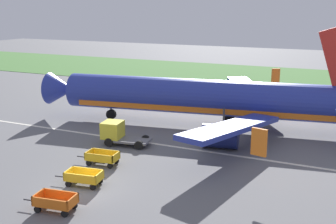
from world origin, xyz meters
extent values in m
plane|color=slate|center=(0.00, 0.00, 0.00)|extent=(220.00, 220.00, 0.00)
cube|color=#477A38|center=(0.00, 53.49, 0.03)|extent=(220.00, 28.00, 0.06)
cube|color=silver|center=(0.00, 10.93, 0.01)|extent=(120.00, 0.36, 0.01)
cylinder|color=#28389E|center=(1.82, 18.47, 3.15)|extent=(30.21, 8.37, 3.70)
cube|color=orange|center=(1.82, 18.47, 2.13)|extent=(27.22, 7.71, 0.56)
cone|color=#28389E|center=(-14.47, 15.88, 3.15)|extent=(3.73, 4.08, 3.63)
cube|color=#28389E|center=(7.21, 10.88, 2.48)|extent=(5.45, 13.25, 1.35)
cube|color=orange|center=(10.82, 4.87, 3.43)|extent=(1.12, 0.44, 1.90)
cylinder|color=navy|center=(5.75, 12.22, 1.13)|extent=(3.49, 2.58, 2.10)
cube|color=#28389E|center=(4.58, 27.37, 2.48)|extent=(8.93, 12.48, 1.35)
cube|color=orange|center=(6.16, 34.20, 3.43)|extent=(1.05, 0.74, 1.90)
cylinder|color=navy|center=(3.61, 25.63, 1.13)|extent=(3.49, 2.58, 2.10)
cylinder|color=#4C4C51|center=(-8.55, 16.82, 1.57)|extent=(0.20, 0.20, 2.04)
cylinder|color=black|center=(-8.55, 16.82, 0.55)|extent=(1.16, 0.62, 1.10)
cylinder|color=#4C4C51|center=(4.63, 16.69, 1.57)|extent=(0.20, 0.20, 2.04)
cylinder|color=black|center=(4.63, 16.69, 0.55)|extent=(1.16, 0.62, 1.10)
cylinder|color=#4C4C51|center=(3.94, 21.04, 1.57)|extent=(0.20, 0.20, 2.04)
cylinder|color=black|center=(3.94, 21.04, 0.55)|extent=(1.16, 0.62, 1.10)
cube|color=orange|center=(0.32, -3.49, 0.48)|extent=(2.67, 1.74, 0.08)
cube|color=orange|center=(0.41, -4.13, 0.80)|extent=(2.49, 0.45, 0.55)
cube|color=orange|center=(0.23, -2.85, 0.80)|extent=(2.49, 0.45, 0.55)
cube|color=orange|center=(-0.87, -3.66, 0.80)|extent=(0.30, 1.40, 0.55)
cube|color=orange|center=(1.51, -3.32, 0.80)|extent=(0.30, 1.40, 0.55)
cylinder|color=#2D2D33|center=(-1.46, -3.74, 0.44)|extent=(1.00, 0.22, 0.08)
cylinder|color=black|center=(-0.53, -4.18, 0.22)|extent=(0.46, 0.22, 0.44)
cylinder|color=black|center=(-0.69, -3.07, 0.22)|extent=(0.46, 0.22, 0.44)
cylinder|color=black|center=(1.32, -3.91, 0.22)|extent=(0.46, 0.22, 0.44)
cylinder|color=black|center=(1.17, -2.80, 0.22)|extent=(0.46, 0.22, 0.44)
cube|color=gold|center=(-0.39, 0.43, 0.48)|extent=(2.69, 1.77, 0.08)
cube|color=gold|center=(-0.29, -0.22, 0.80)|extent=(2.49, 0.48, 0.55)
cube|color=gold|center=(-0.49, 1.07, 0.80)|extent=(2.49, 0.48, 0.55)
cube|color=gold|center=(-1.58, 0.24, 0.80)|extent=(0.31, 1.40, 0.55)
cube|color=gold|center=(0.79, 0.61, 0.80)|extent=(0.31, 1.40, 0.55)
cylinder|color=#2D2D33|center=(-2.17, 0.15, 0.44)|extent=(1.00, 0.23, 0.08)
cylinder|color=black|center=(-1.23, -0.27, 0.22)|extent=(0.46, 0.23, 0.44)
cylinder|color=black|center=(-1.41, 0.84, 0.22)|extent=(0.46, 0.23, 0.44)
cylinder|color=black|center=(0.62, 0.02, 0.22)|extent=(0.46, 0.23, 0.44)
cylinder|color=black|center=(0.45, 1.12, 0.22)|extent=(0.46, 0.23, 0.44)
cube|color=gold|center=(-1.49, 4.41, 0.48)|extent=(2.64, 1.66, 0.08)
cube|color=gold|center=(-1.42, 3.76, 0.80)|extent=(2.50, 0.37, 0.55)
cube|color=gold|center=(-1.56, 5.06, 0.80)|extent=(2.50, 0.37, 0.55)
cube|color=gold|center=(-2.69, 4.28, 0.80)|extent=(0.25, 1.40, 0.55)
cube|color=gold|center=(-0.30, 4.54, 0.80)|extent=(0.25, 1.40, 0.55)
cylinder|color=#2D2D33|center=(-3.28, 4.22, 0.44)|extent=(1.00, 0.19, 0.08)
cylinder|color=black|center=(-2.36, 3.75, 0.22)|extent=(0.45, 0.21, 0.44)
cylinder|color=black|center=(-2.48, 4.87, 0.22)|extent=(0.45, 0.21, 0.44)
cylinder|color=black|center=(-0.50, 3.96, 0.22)|extent=(0.45, 0.21, 0.44)
cylinder|color=black|center=(-0.62, 5.07, 0.22)|extent=(0.45, 0.21, 0.44)
cube|color=slate|center=(-1.67, 9.63, 0.50)|extent=(3.35, 2.35, 0.20)
cube|color=yellow|center=(-3.62, 9.33, 1.35)|extent=(1.97, 2.14, 1.50)
cube|color=#19232D|center=(-4.41, 9.21, 1.50)|extent=(0.32, 1.61, 0.67)
cylinder|color=black|center=(-3.50, 8.49, 0.40)|extent=(0.84, 0.42, 0.80)
cylinder|color=black|center=(-3.76, 10.18, 0.40)|extent=(0.84, 0.42, 0.80)
cylinder|color=black|center=(-0.65, 8.92, 0.40)|extent=(0.84, 0.42, 0.80)
cylinder|color=black|center=(-0.91, 10.61, 0.40)|extent=(0.84, 0.42, 0.80)
camera|label=1|loc=(16.74, -22.33, 12.23)|focal=45.38mm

